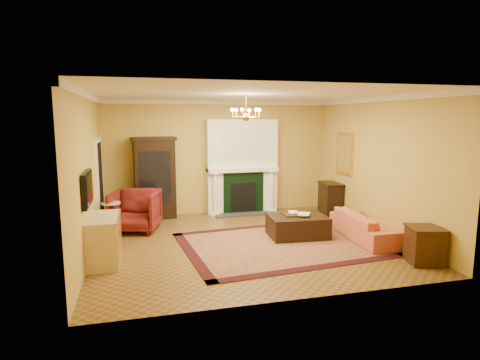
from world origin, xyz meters
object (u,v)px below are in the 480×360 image
object	(u,v)px
commode	(104,240)
coral_sofa	(366,222)
end_table	(425,246)
leather_ottoman	(297,226)
china_cabinet	(155,180)
pedestal_table	(111,216)
console_table	(330,199)
wingback_armchair	(135,209)

from	to	relation	value
commode	coral_sofa	bearing A→B (deg)	1.07
end_table	leather_ottoman	world-z (taller)	end_table
china_cabinet	pedestal_table	bearing A→B (deg)	-134.18
coral_sofa	china_cabinet	bearing A→B (deg)	57.59
end_table	pedestal_table	bearing A→B (deg)	149.56
pedestal_table	console_table	xyz separation A→B (m)	(5.48, 0.51, -0.01)
pedestal_table	leather_ottoman	size ratio (longest dim) A/B	0.60
commode	end_table	world-z (taller)	commode
wingback_armchair	commode	distance (m)	2.00
pedestal_table	console_table	bearing A→B (deg)	5.34
wingback_armchair	pedestal_table	world-z (taller)	wingback_armchair
wingback_armchair	console_table	world-z (taller)	wingback_armchair
end_table	leather_ottoman	size ratio (longest dim) A/B	0.52
china_cabinet	pedestal_table	world-z (taller)	china_cabinet
wingback_armchair	leather_ottoman	world-z (taller)	wingback_armchair
end_table	console_table	xyz separation A→B (m)	(0.06, 3.70, 0.10)
coral_sofa	leather_ottoman	bearing A→B (deg)	71.45
leather_ottoman	pedestal_table	bearing A→B (deg)	167.26
pedestal_table	end_table	distance (m)	6.29
china_cabinet	console_table	bearing A→B (deg)	-15.73
china_cabinet	console_table	world-z (taller)	china_cabinet
china_cabinet	console_table	distance (m)	4.58
pedestal_table	console_table	distance (m)	5.50
pedestal_table	commode	world-z (taller)	commode
commode	console_table	distance (m)	5.95
china_cabinet	leather_ottoman	bearing A→B (deg)	-46.29
wingback_armchair	end_table	distance (m)	5.97
pedestal_table	leather_ottoman	bearing A→B (deg)	-16.59
pedestal_table	coral_sofa	distance (m)	5.46
commode	coral_sofa	size ratio (longest dim) A/B	0.57
coral_sofa	end_table	size ratio (longest dim) A/B	3.11
china_cabinet	console_table	xyz separation A→B (m)	(4.48, -0.76, -0.58)
china_cabinet	coral_sofa	xyz separation A→B (m)	(4.20, -2.94, -0.61)
coral_sofa	console_table	world-z (taller)	console_table
china_cabinet	commode	xyz separation A→B (m)	(-1.03, -3.01, -0.58)
commode	wingback_armchair	bearing A→B (deg)	74.75
commode	end_table	xyz separation A→B (m)	(5.45, -1.45, -0.10)
coral_sofa	end_table	xyz separation A→B (m)	(0.22, -1.52, -0.07)
china_cabinet	leather_ottoman	xyz separation A→B (m)	(2.87, -2.43, -0.75)
end_table	console_table	bearing A→B (deg)	89.07
commode	coral_sofa	world-z (taller)	commode
commode	console_table	size ratio (longest dim) A/B	1.35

